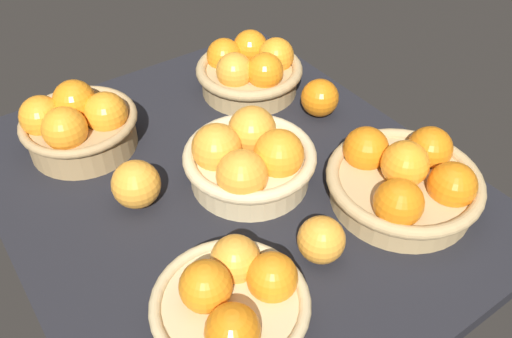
% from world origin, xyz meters
% --- Properties ---
extents(market_tray, '(0.84, 0.72, 0.03)m').
position_xyz_m(market_tray, '(0.00, 0.00, 0.01)').
color(market_tray, black).
rests_on(market_tray, ground).
extents(basket_near_left, '(0.21, 0.21, 0.13)m').
position_xyz_m(basket_near_left, '(-0.23, -0.17, 0.08)').
color(basket_near_left, tan).
rests_on(basket_near_left, market_tray).
extents(basket_far_left, '(0.22, 0.22, 0.11)m').
position_xyz_m(basket_far_left, '(-0.21, 0.19, 0.08)').
color(basket_far_left, tan).
rests_on(basket_far_left, market_tray).
extents(basket_far_right, '(0.25, 0.25, 0.11)m').
position_xyz_m(basket_far_right, '(0.20, 0.21, 0.07)').
color(basket_far_right, tan).
rests_on(basket_far_right, market_tray).
extents(basket_near_right, '(0.21, 0.21, 0.11)m').
position_xyz_m(basket_near_right, '(0.24, -0.15, 0.08)').
color(basket_near_right, tan).
rests_on(basket_near_right, market_tray).
extents(basket_center, '(0.22, 0.22, 0.11)m').
position_xyz_m(basket_center, '(0.02, 0.03, 0.08)').
color(basket_center, '#D3BC8C').
rests_on(basket_center, market_tray).
extents(loose_orange_front_gap, '(0.07, 0.07, 0.07)m').
position_xyz_m(loose_orange_front_gap, '(0.21, 0.02, 0.07)').
color(loose_orange_front_gap, '#F49E33').
rests_on(loose_orange_front_gap, market_tray).
extents(loose_orange_back_gap, '(0.08, 0.08, 0.08)m').
position_xyz_m(loose_orange_back_gap, '(-0.04, -0.15, 0.07)').
color(loose_orange_back_gap, '#F49E33').
rests_on(loose_orange_back_gap, market_tray).
extents(loose_orange_side_gap, '(0.07, 0.07, 0.07)m').
position_xyz_m(loose_orange_side_gap, '(-0.06, 0.25, 0.07)').
color(loose_orange_side_gap, orange).
rests_on(loose_orange_side_gap, market_tray).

